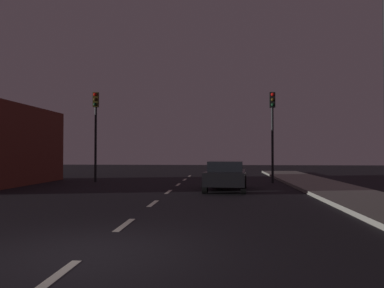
{
  "coord_description": "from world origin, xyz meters",
  "views": [
    {
      "loc": [
        2.34,
        -6.28,
        1.76
      ],
      "look_at": [
        0.7,
        14.91,
        2.27
      ],
      "focal_mm": 34.53,
      "sensor_mm": 36.0,
      "label": 1
    }
  ],
  "objects": [
    {
      "name": "sidewalk_curb_right",
      "position": [
        7.5,
        7.0,
        0.07
      ],
      "size": [
        3.0,
        40.0,
        0.15
      ],
      "primitive_type": "cube",
      "color": "gray",
      "rests_on": "ground_plane"
    },
    {
      "name": "lane_stripe_fourth",
      "position": [
        0.0,
        10.2,
        0.0
      ],
      "size": [
        0.16,
        1.6,
        0.01
      ],
      "primitive_type": "cube",
      "color": "silver",
      "rests_on": "ground_plane"
    },
    {
      "name": "lane_stripe_sixth",
      "position": [
        0.0,
        17.8,
        0.0
      ],
      "size": [
        0.16,
        1.6,
        0.01
      ],
      "primitive_type": "cube",
      "color": "silver",
      "rests_on": "ground_plane"
    },
    {
      "name": "lane_stripe_nearest",
      "position": [
        0.0,
        -1.2,
        0.0
      ],
      "size": [
        0.16,
        1.6,
        0.01
      ],
      "primitive_type": "cube",
      "color": "silver",
      "rests_on": "ground_plane"
    },
    {
      "name": "lane_stripe_second",
      "position": [
        0.0,
        2.6,
        0.0
      ],
      "size": [
        0.16,
        1.6,
        0.01
      ],
      "primitive_type": "cube",
      "color": "silver",
      "rests_on": "ground_plane"
    },
    {
      "name": "ground_plane",
      "position": [
        0.0,
        7.0,
        0.0
      ],
      "size": [
        80.0,
        80.0,
        0.0
      ],
      "primitive_type": "plane",
      "color": "black"
    },
    {
      "name": "lane_stripe_seventh",
      "position": [
        0.0,
        21.6,
        0.0
      ],
      "size": [
        0.16,
        1.6,
        0.01
      ],
      "primitive_type": "cube",
      "color": "silver",
      "rests_on": "ground_plane"
    },
    {
      "name": "street_lamp_right",
      "position": [
        7.5,
        6.29,
        4.62
      ],
      "size": [
        2.05,
        0.36,
        7.71
      ],
      "color": "black",
      "rests_on": "ground_plane"
    },
    {
      "name": "lane_stripe_fifth",
      "position": [
        0.0,
        14.0,
        0.0
      ],
      "size": [
        0.16,
        1.6,
        0.01
      ],
      "primitive_type": "cube",
      "color": "silver",
      "rests_on": "ground_plane"
    },
    {
      "name": "traffic_signal_left",
      "position": [
        -5.26,
        15.63,
        3.79
      ],
      "size": [
        0.32,
        0.38,
        5.45
      ],
      "color": "black",
      "rests_on": "ground_plane"
    },
    {
      "name": "traffic_signal_right",
      "position": [
        5.38,
        15.63,
        3.7
      ],
      "size": [
        0.32,
        0.38,
        5.32
      ],
      "color": "black",
      "rests_on": "ground_plane"
    },
    {
      "name": "lane_stripe_third",
      "position": [
        0.0,
        6.4,
        0.0
      ],
      "size": [
        0.16,
        1.6,
        0.01
      ],
      "primitive_type": "cube",
      "color": "silver",
      "rests_on": "ground_plane"
    },
    {
      "name": "car_stopped_ahead",
      "position": [
        2.59,
        11.05,
        0.71
      ],
      "size": [
        2.13,
        4.24,
        1.37
      ],
      "color": "black",
      "rests_on": "ground_plane"
    }
  ]
}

